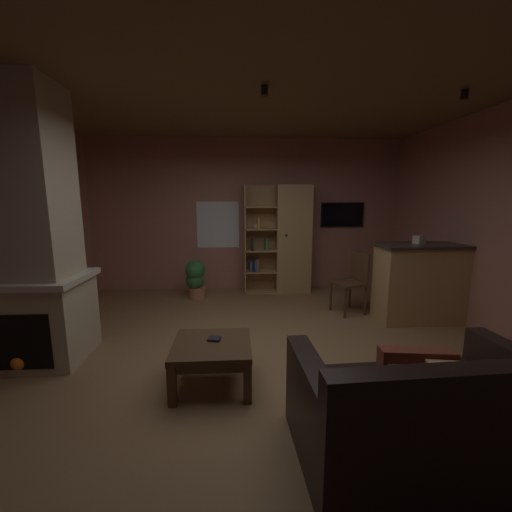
{
  "coord_description": "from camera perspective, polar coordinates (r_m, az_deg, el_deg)",
  "views": [
    {
      "loc": [
        -0.24,
        -3.21,
        1.67
      ],
      "look_at": [
        0.0,
        0.4,
        1.05
      ],
      "focal_mm": 22.4,
      "sensor_mm": 36.0,
      "label": 1
    }
  ],
  "objects": [
    {
      "name": "leather_couch",
      "position": [
        2.55,
        27.84,
        -24.11
      ],
      "size": [
        1.64,
        0.99,
        0.84
      ],
      "color": "black",
      "rests_on": "ground"
    },
    {
      "name": "stone_fireplace",
      "position": [
        3.96,
        -35.59,
        2.06
      ],
      "size": [
        1.03,
        0.84,
        2.8
      ],
      "color": "#BCAD8E",
      "rests_on": "ground"
    },
    {
      "name": "potted_floor_plant",
      "position": [
        5.64,
        -10.74,
        -3.91
      ],
      "size": [
        0.35,
        0.35,
        0.67
      ],
      "color": "#B77051",
      "rests_on": "ground"
    },
    {
      "name": "dining_chair",
      "position": [
        5.02,
        16.95,
        -3.81
      ],
      "size": [
        0.53,
        0.53,
        0.92
      ],
      "color": "#4C331E",
      "rests_on": "ground"
    },
    {
      "name": "wall_back",
      "position": [
        6.06,
        -1.52,
        7.2
      ],
      "size": [
        5.87,
        0.06,
        2.8
      ],
      "primitive_type": "cube",
      "color": "#AD7060",
      "rests_on": "ground"
    },
    {
      "name": "table_book_0",
      "position": [
        3.07,
        -7.45,
        -14.44
      ],
      "size": [
        0.13,
        0.12,
        0.02
      ],
      "primitive_type": "cube",
      "rotation": [
        0.0,
        0.0,
        -0.21
      ],
      "color": "black",
      "rests_on": "coffee_table"
    },
    {
      "name": "floor",
      "position": [
        3.63,
        0.43,
        -17.84
      ],
      "size": [
        5.75,
        5.63,
        0.02
      ],
      "primitive_type": "cube",
      "color": "olive",
      "rests_on": "ground"
    },
    {
      "name": "kitchen_bar_counter",
      "position": [
        5.08,
        28.11,
        -4.18
      ],
      "size": [
        1.4,
        0.58,
        1.09
      ],
      "color": "tan",
      "rests_on": "ground"
    },
    {
      "name": "coffee_table",
      "position": [
        3.05,
        -7.85,
        -16.5
      ],
      "size": [
        0.7,
        0.66,
        0.41
      ],
      "color": "#4C331E",
      "rests_on": "ground"
    },
    {
      "name": "bookshelf_cabinet",
      "position": [
        5.9,
        5.75,
        2.85
      ],
      "size": [
        1.21,
        0.41,
        1.95
      ],
      "color": "tan",
      "rests_on": "ground"
    },
    {
      "name": "track_light_spot_1",
      "position": [
        3.48,
        1.55,
        27.44
      ],
      "size": [
        0.07,
        0.07,
        0.09
      ],
      "primitive_type": "cylinder",
      "color": "black"
    },
    {
      "name": "track_light_spot_0",
      "position": [
        3.86,
        -34.9,
        24.0
      ],
      "size": [
        0.07,
        0.07,
        0.09
      ],
      "primitive_type": "cylinder",
      "color": "black"
    },
    {
      "name": "window_pane_back",
      "position": [
        6.04,
        -6.81,
        5.56
      ],
      "size": [
        0.78,
        0.01,
        0.86
      ],
      "primitive_type": "cube",
      "color": "white"
    },
    {
      "name": "wall_mounted_tv",
      "position": [
        6.33,
        15.12,
        7.14
      ],
      "size": [
        0.81,
        0.06,
        0.46
      ],
      "color": "black"
    },
    {
      "name": "tissue_box",
      "position": [
        4.93,
        27.1,
        2.59
      ],
      "size": [
        0.15,
        0.15,
        0.11
      ],
      "primitive_type": "cube",
      "rotation": [
        0.0,
        0.0,
        0.3
      ],
      "color": "#BFB299",
      "rests_on": "kitchen_bar_counter"
    },
    {
      "name": "track_light_spot_2",
      "position": [
        4.15,
        33.2,
        22.99
      ],
      "size": [
        0.07,
        0.07,
        0.09
      ],
      "primitive_type": "cylinder",
      "color": "black"
    },
    {
      "name": "ceiling",
      "position": [
        3.41,
        0.5,
        29.23
      ],
      "size": [
        5.75,
        5.63,
        0.02
      ],
      "primitive_type": "cube",
      "color": "brown"
    }
  ]
}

